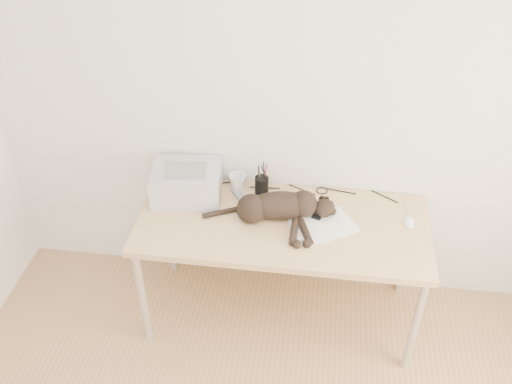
# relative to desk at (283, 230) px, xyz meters

# --- Properties ---
(wall_back) EXTENTS (3.50, 0.00, 3.50)m
(wall_back) POSITION_rel_desk_xyz_m (0.00, 0.27, 0.69)
(wall_back) COLOR white
(wall_back) RESTS_ON floor
(desk) EXTENTS (1.60, 0.70, 0.74)m
(desk) POSITION_rel_desk_xyz_m (0.00, 0.00, 0.00)
(desk) COLOR tan
(desk) RESTS_ON floor
(printer) EXTENTS (0.42, 0.37, 0.18)m
(printer) POSITION_rel_desk_xyz_m (-0.57, 0.08, 0.22)
(printer) COLOR #AAAAAF
(printer) RESTS_ON desk
(papers) EXTENTS (0.42, 0.37, 0.01)m
(papers) POSITION_rel_desk_xyz_m (0.21, -0.08, 0.14)
(papers) COLOR white
(papers) RESTS_ON desk
(cat) EXTENTS (0.74, 0.35, 0.17)m
(cat) POSITION_rel_desk_xyz_m (-0.04, -0.05, 0.21)
(cat) COLOR black
(cat) RESTS_ON desk
(mug) EXTENTS (0.13, 0.13, 0.09)m
(mug) POSITION_rel_desk_xyz_m (-0.29, 0.19, 0.18)
(mug) COLOR white
(mug) RESTS_ON desk
(pen_cup) EXTENTS (0.08, 0.08, 0.21)m
(pen_cup) POSITION_rel_desk_xyz_m (-0.15, 0.16, 0.19)
(pen_cup) COLOR black
(pen_cup) RESTS_ON desk
(remote_grey) EXTENTS (0.14, 0.17, 0.02)m
(remote_grey) POSITION_rel_desk_xyz_m (-0.26, 0.09, 0.14)
(remote_grey) COLOR slate
(remote_grey) RESTS_ON desk
(remote_black) EXTENTS (0.12, 0.19, 0.02)m
(remote_black) POSITION_rel_desk_xyz_m (0.21, 0.04, 0.14)
(remote_black) COLOR black
(remote_black) RESTS_ON desk
(mouse) EXTENTS (0.06, 0.10, 0.03)m
(mouse) POSITION_rel_desk_xyz_m (0.69, -0.00, 0.15)
(mouse) COLOR white
(mouse) RESTS_ON desk
(cable_tangle) EXTENTS (1.36, 0.07, 0.01)m
(cable_tangle) POSITION_rel_desk_xyz_m (0.00, 0.22, 0.14)
(cable_tangle) COLOR black
(cable_tangle) RESTS_ON desk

